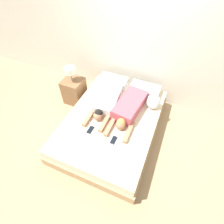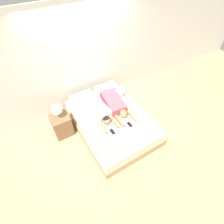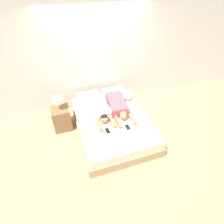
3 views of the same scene
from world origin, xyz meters
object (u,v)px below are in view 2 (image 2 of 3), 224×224
(bed, at_px, (112,122))
(cell_phone_right, at_px, (130,125))
(pillow_head_right, at_px, (106,89))
(person_right, at_px, (115,104))
(person_left, at_px, (99,111))
(plush_toy, at_px, (121,91))
(cell_phone_left, at_px, (112,132))
(pillow_head_left, at_px, (83,98))
(nightstand, at_px, (61,124))

(bed, height_order, cell_phone_right, cell_phone_right)
(pillow_head_right, relative_size, person_right, 0.51)
(pillow_head_right, xyz_separation_m, person_left, (-0.55, -0.62, 0.01))
(pillow_head_right, relative_size, person_left, 0.52)
(cell_phone_right, relative_size, plush_toy, 0.62)
(pillow_head_right, distance_m, person_right, 0.64)
(bed, xyz_separation_m, plush_toy, (0.59, 0.54, 0.34))
(cell_phone_left, bearing_deg, cell_phone_right, -4.59)
(person_right, bearing_deg, plush_toy, 39.20)
(person_left, bearing_deg, plush_toy, 20.11)
(pillow_head_left, relative_size, nightstand, 0.68)
(cell_phone_left, xyz_separation_m, nightstand, (-0.86, 0.87, -0.10))
(cell_phone_left, height_order, plush_toy, plush_toy)
(pillow_head_left, distance_m, nightstand, 0.86)
(cell_phone_left, relative_size, cell_phone_right, 1.00)
(person_left, height_order, nightstand, nightstand)
(cell_phone_right, bearing_deg, pillow_head_left, 113.17)
(pillow_head_left, height_order, cell_phone_left, pillow_head_left)
(person_right, bearing_deg, pillow_head_right, 78.92)
(pillow_head_right, xyz_separation_m, person_right, (-0.12, -0.63, 0.03))
(cell_phone_right, distance_m, nightstand, 1.59)
(cell_phone_left, distance_m, cell_phone_right, 0.44)
(plush_toy, height_order, nightstand, nightstand)
(pillow_head_right, bearing_deg, pillow_head_left, 180.00)
(person_left, distance_m, cell_phone_right, 0.80)
(pillow_head_right, bearing_deg, bed, -111.62)
(person_right, xyz_separation_m, cell_phone_right, (-0.01, -0.66, -0.10))
(bed, relative_size, plush_toy, 8.46)
(pillow_head_right, distance_m, plush_toy, 0.41)
(bed, xyz_separation_m, pillow_head_right, (0.34, 0.87, 0.28))
(nightstand, bearing_deg, plush_toy, 2.07)
(person_right, relative_size, nightstand, 1.32)
(pillow_head_left, bearing_deg, pillow_head_right, 0.00)
(cell_phone_right, height_order, nightstand, nightstand)
(person_left, bearing_deg, cell_phone_left, -91.60)
(plush_toy, bearing_deg, pillow_head_left, 160.73)
(bed, bearing_deg, person_right, 47.11)
(pillow_head_left, relative_size, cell_phone_right, 3.69)
(pillow_head_right, height_order, cell_phone_left, pillow_head_right)
(person_right, height_order, nightstand, nightstand)
(bed, distance_m, pillow_head_right, 0.98)
(person_right, bearing_deg, pillow_head_left, 131.84)
(pillow_head_left, bearing_deg, cell_phone_right, -66.83)
(nightstand, bearing_deg, bed, -23.79)
(person_right, height_order, plush_toy, plush_toy)
(person_left, distance_m, nightstand, 0.93)
(bed, height_order, person_left, person_left)
(bed, distance_m, plush_toy, 0.87)
(plush_toy, distance_m, nightstand, 1.70)
(pillow_head_left, height_order, nightstand, nightstand)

